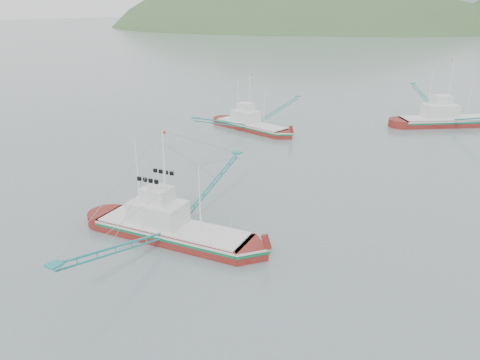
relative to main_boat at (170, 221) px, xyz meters
The scene contains 5 objects.
ground 2.87m from the main_boat, 34.43° to the left, with size 1200.00×1200.00×0.00m, color slate.
main_boat is the anchor object (origin of this frame).
bg_boat_far 54.61m from the main_boat, 77.93° to the left, with size 21.33×24.05×11.14m.
bg_boat_left 36.55m from the main_boat, 111.39° to the left, with size 12.89×22.36×9.15m.
headland_left 402.83m from the main_boat, 116.23° to the left, with size 448.00×308.00×210.00m, color #38592E.
Camera 1 is at (21.54, -27.14, 17.98)m, focal length 35.00 mm.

